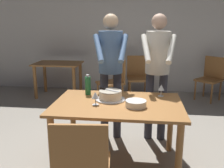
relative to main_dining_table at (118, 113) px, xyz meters
name	(u,v)px	position (x,y,z in m)	size (l,w,h in m)	color
ground_plane	(117,163)	(0.00, 0.00, -0.64)	(14.00, 14.00, 0.00)	gray
back_wall	(132,33)	(0.00, 3.30, 0.71)	(10.00, 0.12, 2.70)	silver
main_dining_table	(118,113)	(0.00, 0.00, 0.00)	(1.41, 0.94, 0.75)	#9E6633
cake_on_platter	(110,96)	(-0.09, 0.10, 0.16)	(0.34, 0.34, 0.11)	silver
cake_knife	(105,89)	(-0.16, 0.13, 0.23)	(0.24, 0.15, 0.02)	silver
plate_stack	(136,104)	(0.20, -0.11, 0.15)	(0.22, 0.22, 0.07)	white
wine_glass_near	(95,96)	(-0.23, -0.09, 0.22)	(0.08, 0.08, 0.14)	silver
wine_glass_far	(161,88)	(0.49, 0.32, 0.22)	(0.08, 0.08, 0.14)	silver
water_bottle	(88,85)	(-0.40, 0.29, 0.23)	(0.07, 0.07, 0.25)	#1E6B38
person_cutting_cake	(111,63)	(-0.16, 0.68, 0.44)	(0.46, 0.57, 1.72)	#2D2D38
person_standing_beside	(157,64)	(0.46, 0.71, 0.44)	(0.47, 0.56, 1.72)	#2D2D38
chair_near_side	(82,165)	(-0.21, -0.85, -0.15)	(0.48, 0.48, 0.90)	#9E6633
background_table	(58,70)	(-1.57, 2.60, -0.06)	(1.00, 0.70, 0.74)	#9E6633
background_chair_0	(211,77)	(1.69, 2.72, -0.15)	(0.62, 0.62, 0.90)	#9E6633
background_chair_1	(113,80)	(-0.31, 2.21, -0.15)	(0.62, 0.62, 0.90)	#9E6633
background_chair_2	(138,75)	(0.17, 2.67, -0.15)	(0.49, 0.49, 0.90)	#9E6633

